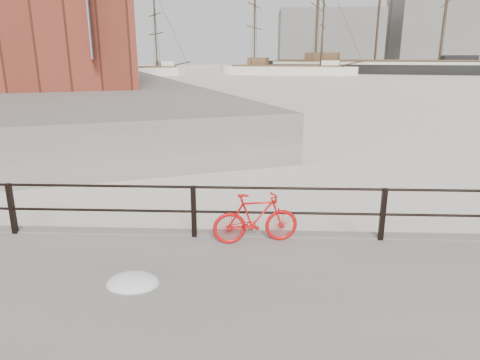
% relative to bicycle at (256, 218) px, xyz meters
% --- Properties ---
extents(ground, '(400.00, 400.00, 0.00)m').
position_rel_bicycle_xyz_m(ground, '(2.34, 0.37, -0.82)').
color(ground, white).
rests_on(ground, ground).
extents(far_quay, '(78.44, 148.07, 1.80)m').
position_rel_bicycle_xyz_m(far_quay, '(-37.66, 72.37, 0.08)').
color(far_quay, gray).
rests_on(far_quay, ground).
extents(guardrail, '(28.00, 0.10, 1.00)m').
position_rel_bicycle_xyz_m(guardrail, '(2.34, 0.22, 0.03)').
color(guardrail, black).
rests_on(guardrail, promenade).
extents(bicycle, '(1.58, 0.54, 0.94)m').
position_rel_bicycle_xyz_m(bicycle, '(0.00, 0.00, 0.00)').
color(bicycle, red).
rests_on(bicycle, promenade).
extents(barque_black, '(60.32, 33.29, 32.66)m').
position_rel_bicycle_xyz_m(barque_black, '(25.36, 91.48, -0.82)').
color(barque_black, black).
rests_on(barque_black, ground).
extents(schooner_mid, '(32.65, 19.33, 21.83)m').
position_rel_bicycle_xyz_m(schooner_mid, '(5.71, 84.59, -0.82)').
color(schooner_mid, silver).
rests_on(schooner_mid, ground).
extents(schooner_left, '(26.46, 21.03, 18.35)m').
position_rel_bicycle_xyz_m(schooner_left, '(-25.23, 77.61, -0.82)').
color(schooner_left, silver).
rests_on(schooner_left, ground).
extents(workboat_near, '(13.34, 7.08, 7.00)m').
position_rel_bicycle_xyz_m(workboat_near, '(-25.03, 33.56, -0.82)').
color(workboat_near, black).
rests_on(workboat_near, ground).
extents(workboat_far, '(12.51, 6.28, 7.00)m').
position_rel_bicycle_xyz_m(workboat_far, '(-24.31, 41.65, -0.82)').
color(workboat_far, black).
rests_on(workboat_far, ground).
extents(apartment_grey, '(26.02, 22.15, 23.20)m').
position_rel_bicycle_xyz_m(apartment_grey, '(-44.01, 82.75, 12.58)').
color(apartment_grey, gray).
rests_on(apartment_grey, far_quay).
extents(apartment_brick, '(27.87, 22.90, 21.20)m').
position_rel_bicycle_xyz_m(apartment_brick, '(-52.63, 104.07, 11.58)').
color(apartment_brick, maroon).
rests_on(apartment_brick, far_quay).
extents(industrial_west, '(32.00, 18.00, 18.00)m').
position_rel_bicycle_xyz_m(industrial_west, '(22.34, 140.37, 8.18)').
color(industrial_west, gray).
rests_on(industrial_west, ground).
extents(industrial_mid, '(26.00, 20.00, 24.00)m').
position_rel_bicycle_xyz_m(industrial_mid, '(57.34, 145.37, 11.18)').
color(industrial_mid, gray).
rests_on(industrial_mid, ground).
extents(smokestack, '(2.80, 2.80, 44.00)m').
position_rel_bicycle_xyz_m(smokestack, '(44.34, 150.37, 21.18)').
color(smokestack, gray).
rests_on(smokestack, ground).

